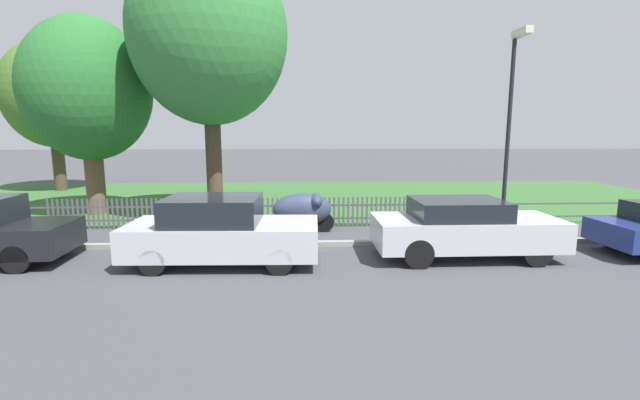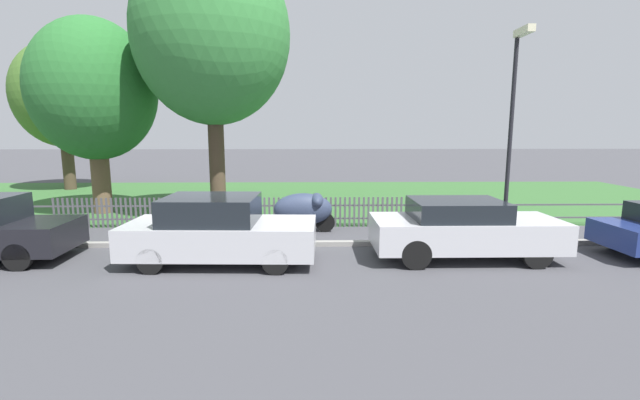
% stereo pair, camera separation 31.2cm
% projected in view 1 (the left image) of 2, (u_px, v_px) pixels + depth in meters
% --- Properties ---
extents(ground_plane, '(120.00, 120.00, 0.00)m').
position_uv_depth(ground_plane, '(230.00, 248.00, 11.00)').
color(ground_plane, '#424247').
extents(kerb_stone, '(38.15, 0.20, 0.12)m').
position_uv_depth(kerb_stone, '(231.00, 245.00, 11.09)').
color(kerb_stone, gray).
rests_on(kerb_stone, ground).
extents(grass_strip, '(38.15, 11.71, 0.01)m').
position_uv_depth(grass_strip, '(260.00, 198.00, 19.06)').
color(grass_strip, '#33602D').
rests_on(grass_strip, ground).
extents(park_fence, '(38.15, 0.05, 0.94)m').
position_uv_depth(park_fence, '(242.00, 213.00, 13.23)').
color(park_fence, '#4C4C51').
rests_on(park_fence, ground).
extents(parked_car_black_saloon, '(4.30, 1.95, 1.53)m').
position_uv_depth(parked_car_black_saloon, '(221.00, 231.00, 9.62)').
color(parked_car_black_saloon, '#BCBCC1').
rests_on(parked_car_black_saloon, ground).
extents(parked_car_navy_estate, '(4.29, 1.74, 1.40)m').
position_uv_depth(parked_car_navy_estate, '(464.00, 227.00, 10.08)').
color(parked_car_navy_estate, '#BCBCC1').
rests_on(parked_car_navy_estate, ground).
extents(covered_motorcycle, '(1.89, 0.91, 1.17)m').
position_uv_depth(covered_motorcycle, '(304.00, 209.00, 12.59)').
color(covered_motorcycle, black).
rests_on(covered_motorcycle, ground).
extents(tree_nearest_kerb, '(4.52, 4.52, 7.36)m').
position_uv_depth(tree_nearest_kerb, '(52.00, 94.00, 20.87)').
color(tree_nearest_kerb, '#473828').
rests_on(tree_nearest_kerb, ground).
extents(tree_behind_motorcycle, '(4.27, 4.27, 6.86)m').
position_uv_depth(tree_behind_motorcycle, '(88.00, 90.00, 14.81)').
color(tree_behind_motorcycle, brown).
rests_on(tree_behind_motorcycle, ground).
extents(tree_mid_park, '(5.05, 5.05, 8.97)m').
position_uv_depth(tree_mid_park, '(209.00, 35.00, 13.74)').
color(tree_mid_park, '#473828').
rests_on(tree_mid_park, ground).
extents(street_lamp, '(0.20, 0.79, 5.52)m').
position_uv_depth(street_lamp, '(512.00, 111.00, 11.32)').
color(street_lamp, black).
rests_on(street_lamp, ground).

